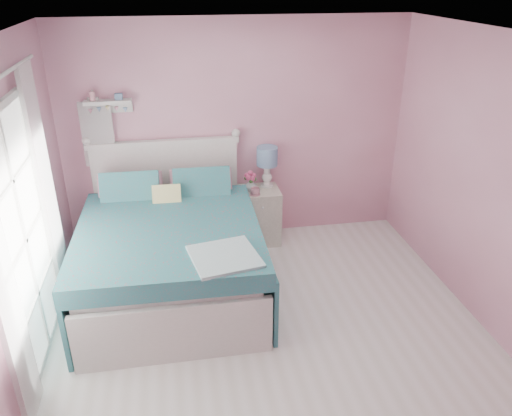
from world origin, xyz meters
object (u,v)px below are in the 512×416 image
object	(u,v)px
nightstand	(259,215)
teacup	(255,191)
bed	(171,253)
vase	(250,185)
table_lamp	(267,159)

from	to	relation	value
nightstand	teacup	size ratio (longest dim) A/B	6.25
bed	vase	world-z (taller)	bed
bed	nightstand	xyz separation A→B (m)	(1.07, 0.86, -0.08)
bed	table_lamp	bearing A→B (deg)	40.25
bed	teacup	size ratio (longest dim) A/B	20.60
vase	table_lamp	bearing A→B (deg)	25.40
bed	teacup	bearing A→B (deg)	37.33
bed	nightstand	distance (m)	1.38
bed	vase	distance (m)	1.33
vase	teacup	distance (m)	0.13
bed	vase	size ratio (longest dim) A/B	15.24
nightstand	teacup	distance (m)	0.41
vase	bed	bearing A→B (deg)	-138.58
table_lamp	teacup	world-z (taller)	table_lamp
table_lamp	vase	size ratio (longest dim) A/B	3.35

